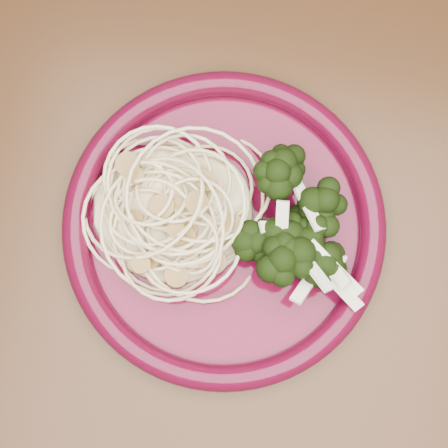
% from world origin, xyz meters
% --- Properties ---
extents(dining_table, '(1.20, 0.80, 0.75)m').
position_xyz_m(dining_table, '(0.00, 0.00, 0.65)').
color(dining_table, '#472814').
rests_on(dining_table, ground).
extents(dinner_plate, '(0.29, 0.29, 0.02)m').
position_xyz_m(dinner_plate, '(0.05, 0.06, 0.76)').
color(dinner_plate, '#53071F').
rests_on(dinner_plate, dining_table).
extents(spaghetti_pile, '(0.15, 0.13, 0.03)m').
position_xyz_m(spaghetti_pile, '(0.01, 0.06, 0.77)').
color(spaghetti_pile, '#F9E9B5').
rests_on(spaghetti_pile, dinner_plate).
extents(scallop_cluster, '(0.12, 0.12, 0.04)m').
position_xyz_m(scallop_cluster, '(0.01, 0.06, 0.81)').
color(scallop_cluster, '#A27E3B').
rests_on(scallop_cluster, spaghetti_pile).
extents(broccoli_pile, '(0.09, 0.14, 0.05)m').
position_xyz_m(broccoli_pile, '(0.10, 0.06, 0.78)').
color(broccoli_pile, black).
rests_on(broccoli_pile, dinner_plate).
extents(onion_garnish, '(0.06, 0.09, 0.05)m').
position_xyz_m(onion_garnish, '(0.10, 0.06, 0.81)').
color(onion_garnish, white).
rests_on(onion_garnish, broccoli_pile).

